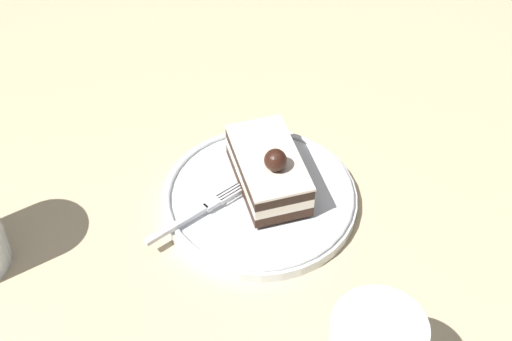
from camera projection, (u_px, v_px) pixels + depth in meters
ground_plane at (259, 194)px, 0.73m from camera, size 2.40×2.40×0.00m
dessert_plate at (256, 198)px, 0.71m from camera, size 0.19×0.19×0.02m
cake_slice at (268, 166)px, 0.70m from camera, size 0.12×0.08×0.06m
fork at (198, 212)px, 0.68m from camera, size 0.08×0.09×0.00m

